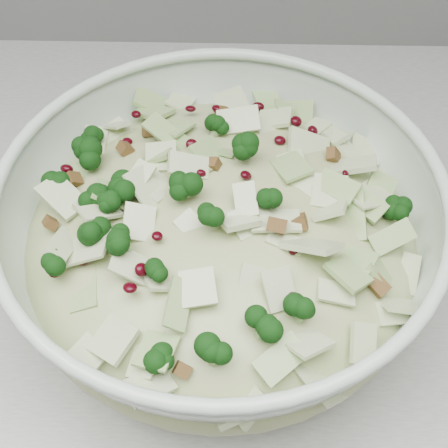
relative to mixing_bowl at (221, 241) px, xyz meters
The scene contains 2 objects.
mixing_bowl is the anchor object (origin of this frame).
salad 0.02m from the mixing_bowl, ahead, with size 0.39×0.39×0.14m.
Camera 1 is at (-0.50, 1.30, 1.37)m, focal length 50.00 mm.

